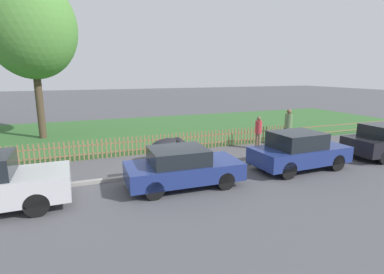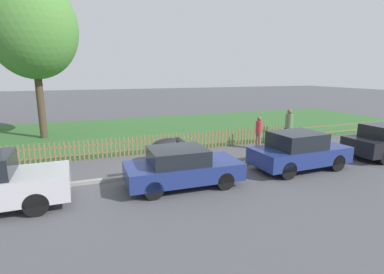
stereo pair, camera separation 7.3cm
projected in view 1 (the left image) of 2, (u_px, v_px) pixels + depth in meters
The scene contains 10 objects.
ground_plane at pixel (171, 175), 11.04m from camera, with size 120.00×120.00×0.00m, color #4C4C51.
kerb_stone at pixel (171, 172), 11.12m from camera, with size 40.46×0.20×0.12m, color gray.
grass_strip at pixel (130, 131), 19.12m from camera, with size 40.46×11.49×0.01m, color #33602D.
park_fence at pixel (151, 144), 13.81m from camera, with size 40.46×0.05×0.88m.
parked_car_black_saloon at pixel (182, 167), 9.80m from camera, with size 3.79×1.81×1.30m.
parked_car_navy_estate at pixel (299, 151), 11.52m from camera, with size 3.84×1.82×1.47m.
covered_motorcycle at pixel (170, 147), 12.52m from camera, with size 1.81×0.92×1.02m.
tree_mid_park at pixel (32, 29), 15.95m from camera, with size 4.66×4.66×8.67m.
pedestrian_near_fence at pixel (258, 131), 14.61m from camera, with size 0.33×0.37×1.60m.
pedestrian_by_lamp at pixel (288, 125), 15.32m from camera, with size 0.53×0.53×1.87m.
Camera 1 is at (-3.11, -10.06, 3.68)m, focal length 28.00 mm.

